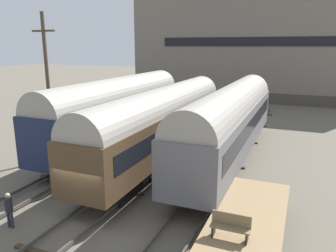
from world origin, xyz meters
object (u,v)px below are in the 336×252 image
person_worker (9,207)px  train_car_navy (118,108)px  utility_pole (48,87)px  train_car_grey (231,119)px  bench (231,225)px  train_car_brown (162,119)px

person_worker → train_car_navy: bearing=97.9°
person_worker → utility_pole: bearing=119.6°
train_car_navy → train_car_grey: bearing=1.2°
bench → person_worker: bearing=-172.9°
train_car_navy → utility_pole: bearing=-123.2°
train_car_brown → train_car_navy: train_car_navy is taller
bench → person_worker: 9.44m
train_car_brown → bench: size_ratio=13.25×
train_car_brown → utility_pole: (-7.05, -2.79, 2.20)m
train_car_grey → utility_pole: bearing=-159.0°
train_car_brown → train_car_grey: train_car_grey is taller
train_car_grey → train_car_navy: 8.63m
train_car_brown → utility_pole: 7.90m
bench → train_car_grey: bearing=102.3°
bench → utility_pole: utility_pole is taller
train_car_brown → train_car_grey: bearing=20.0°
bench → person_worker: (-9.35, -1.17, -0.61)m
bench → person_worker: size_ratio=0.86×
train_car_brown → train_car_grey: size_ratio=1.00×
train_car_grey → utility_pole: 12.36m
bench → person_worker: bench is taller
train_car_grey → utility_pole: utility_pole is taller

